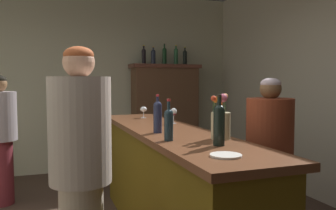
{
  "coord_description": "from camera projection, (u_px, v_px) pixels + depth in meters",
  "views": [
    {
      "loc": [
        -0.46,
        -2.5,
        1.46
      ],
      "look_at": [
        0.67,
        0.62,
        1.23
      ],
      "focal_mm": 37.15,
      "sensor_mm": 36.0,
      "label": 1
    }
  ],
  "objects": [
    {
      "name": "wine_bottle_rose",
      "position": [
        219.0,
        123.0,
        2.31
      ],
      "size": [
        0.08,
        0.08,
        0.34
      ],
      "color": "black",
      "rests_on": "bar_counter"
    },
    {
      "name": "display_bottle_midleft",
      "position": [
        153.0,
        56.0,
        5.69
      ],
      "size": [
        0.07,
        0.07,
        0.29
      ],
      "color": "#22273A",
      "rests_on": "display_cabinet"
    },
    {
      "name": "display_cabinet",
      "position": [
        165.0,
        114.0,
        5.82
      ],
      "size": [
        1.16,
        0.43,
        1.73
      ],
      "color": "brown",
      "rests_on": "ground"
    },
    {
      "name": "wine_bottle_merlot",
      "position": [
        169.0,
        123.0,
        2.5
      ],
      "size": [
        0.07,
        0.07,
        0.3
      ],
      "color": "#192930",
      "rests_on": "bar_counter"
    },
    {
      "name": "display_bottle_left",
      "position": [
        144.0,
        55.0,
        5.63
      ],
      "size": [
        0.07,
        0.07,
        0.31
      ],
      "color": "black",
      "rests_on": "display_cabinet"
    },
    {
      "name": "bar_counter",
      "position": [
        169.0,
        186.0,
        3.12
      ],
      "size": [
        0.64,
        2.91,
        1.03
      ],
      "color": "#59430D",
      "rests_on": "ground"
    },
    {
      "name": "bartender",
      "position": [
        269.0,
        159.0,
        2.92
      ],
      "size": [
        0.39,
        0.39,
        1.48
      ],
      "rotation": [
        0.0,
        0.0,
        3.06
      ],
      "color": "#B2A599",
      "rests_on": "ground"
    },
    {
      "name": "patron_in_grey",
      "position": [
        0.0,
        135.0,
        4.07
      ],
      "size": [
        0.39,
        0.39,
        1.53
      ],
      "rotation": [
        0.0,
        0.0,
        -0.75
      ],
      "color": "maroon",
      "rests_on": "ground"
    },
    {
      "name": "flower_arrangement",
      "position": [
        221.0,
        122.0,
        2.56
      ],
      "size": [
        0.15,
        0.15,
        0.34
      ],
      "color": "tan",
      "rests_on": "bar_counter"
    },
    {
      "name": "cheese_plate",
      "position": [
        226.0,
        155.0,
        1.98
      ],
      "size": [
        0.18,
        0.18,
        0.01
      ],
      "primitive_type": "cylinder",
      "color": "white",
      "rests_on": "bar_counter"
    },
    {
      "name": "display_bottle_midright",
      "position": [
        176.0,
        56.0,
        5.82
      ],
      "size": [
        0.07,
        0.07,
        0.33
      ],
      "color": "#225231",
      "rests_on": "display_cabinet"
    },
    {
      "name": "display_bottle_center",
      "position": [
        164.0,
        55.0,
        5.75
      ],
      "size": [
        0.07,
        0.07,
        0.34
      ],
      "color": "#13361A",
      "rests_on": "display_cabinet"
    },
    {
      "name": "wall_back",
      "position": [
        73.0,
        81.0,
        5.57
      ],
      "size": [
        5.47,
        0.12,
        2.9
      ],
      "primitive_type": "cube",
      "color": "beige",
      "rests_on": "ground"
    },
    {
      "name": "wine_glass_front",
      "position": [
        144.0,
        110.0,
        4.04
      ],
      "size": [
        0.08,
        0.08,
        0.13
      ],
      "color": "white",
      "rests_on": "bar_counter"
    },
    {
      "name": "wine_glass_mid",
      "position": [
        174.0,
        112.0,
        3.49
      ],
      "size": [
        0.07,
        0.07,
        0.16
      ],
      "color": "white",
      "rests_on": "bar_counter"
    },
    {
      "name": "patron_near_entrance",
      "position": [
        81.0,
        173.0,
        2.09
      ],
      "size": [
        0.37,
        0.37,
        1.66
      ],
      "rotation": [
        0.0,
        0.0,
        0.68
      ],
      "color": "#B4A490",
      "rests_on": "ground"
    },
    {
      "name": "display_bottle_right",
      "position": [
        185.0,
        57.0,
        5.88
      ],
      "size": [
        0.07,
        0.07,
        0.3
      ],
      "color": "black",
      "rests_on": "display_cabinet"
    },
    {
      "name": "wine_bottle_malbec",
      "position": [
        158.0,
        115.0,
        2.87
      ],
      "size": [
        0.07,
        0.07,
        0.32
      ],
      "color": "#1E233D",
      "rests_on": "bar_counter"
    }
  ]
}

